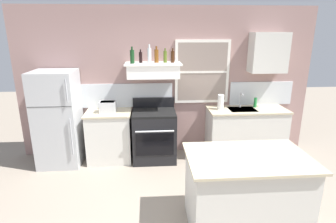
# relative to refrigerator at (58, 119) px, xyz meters

# --- Properties ---
(back_wall) EXTENTS (5.40, 0.11, 2.70)m
(back_wall) POSITION_rel_refrigerator_xyz_m (1.93, 0.39, 0.53)
(back_wall) COLOR gray
(back_wall) RESTS_ON ground_plane
(refrigerator) EXTENTS (0.70, 0.72, 1.65)m
(refrigerator) POSITION_rel_refrigerator_xyz_m (0.00, 0.00, 0.00)
(refrigerator) COLOR #B7BABC
(refrigerator) RESTS_ON ground_plane
(counter_left_of_stove) EXTENTS (0.79, 0.63, 0.91)m
(counter_left_of_stove) POSITION_rel_refrigerator_xyz_m (0.85, 0.06, -0.37)
(counter_left_of_stove) COLOR silver
(counter_left_of_stove) RESTS_ON ground_plane
(toaster) EXTENTS (0.30, 0.20, 0.19)m
(toaster) POSITION_rel_refrigerator_xyz_m (0.85, 0.03, 0.19)
(toaster) COLOR silver
(toaster) RESTS_ON counter_left_of_stove
(stove_range) EXTENTS (0.76, 0.69, 1.09)m
(stove_range) POSITION_rel_refrigerator_xyz_m (1.65, 0.02, -0.36)
(stove_range) COLOR black
(stove_range) RESTS_ON ground_plane
(range_hood_shelf) EXTENTS (0.96, 0.52, 0.24)m
(range_hood_shelf) POSITION_rel_refrigerator_xyz_m (1.65, 0.12, 0.80)
(range_hood_shelf) COLOR white
(bottle_dark_green_wine) EXTENTS (0.07, 0.07, 0.28)m
(bottle_dark_green_wine) POSITION_rel_refrigerator_xyz_m (1.30, 0.06, 1.04)
(bottle_dark_green_wine) COLOR #143819
(bottle_dark_green_wine) RESTS_ON range_hood_shelf
(bottle_balsamic_dark) EXTENTS (0.06, 0.06, 0.23)m
(bottle_balsamic_dark) POSITION_rel_refrigerator_xyz_m (1.44, 0.16, 1.02)
(bottle_balsamic_dark) COLOR black
(bottle_balsamic_dark) RESTS_ON range_hood_shelf
(bottle_clear_tall) EXTENTS (0.06, 0.06, 0.31)m
(bottle_clear_tall) POSITION_rel_refrigerator_xyz_m (1.59, 0.13, 1.05)
(bottle_clear_tall) COLOR silver
(bottle_clear_tall) RESTS_ON range_hood_shelf
(bottle_amber_wine) EXTENTS (0.07, 0.07, 0.28)m
(bottle_amber_wine) POSITION_rel_refrigerator_xyz_m (1.71, 0.18, 1.04)
(bottle_amber_wine) COLOR brown
(bottle_amber_wine) RESTS_ON range_hood_shelf
(bottle_olive_oil_square) EXTENTS (0.06, 0.06, 0.24)m
(bottle_olive_oil_square) POSITION_rel_refrigerator_xyz_m (1.86, 0.16, 1.02)
(bottle_olive_oil_square) COLOR #4C601E
(bottle_olive_oil_square) RESTS_ON range_hood_shelf
(bottle_brown_stout) EXTENTS (0.06, 0.06, 0.24)m
(bottle_brown_stout) POSITION_rel_refrigerator_xyz_m (1.99, 0.14, 1.03)
(bottle_brown_stout) COLOR #381E0F
(bottle_brown_stout) RESTS_ON range_hood_shelf
(counter_right_with_sink) EXTENTS (1.43, 0.63, 0.91)m
(counter_right_with_sink) POSITION_rel_refrigerator_xyz_m (3.35, 0.06, -0.37)
(counter_right_with_sink) COLOR silver
(counter_right_with_sink) RESTS_ON ground_plane
(sink_faucet) EXTENTS (0.03, 0.17, 0.28)m
(sink_faucet) POSITION_rel_refrigerator_xyz_m (3.25, 0.16, 0.26)
(sink_faucet) COLOR silver
(sink_faucet) RESTS_ON counter_right_with_sink
(paper_towel_roll) EXTENTS (0.11, 0.11, 0.27)m
(paper_towel_roll) POSITION_rel_refrigerator_xyz_m (2.85, 0.06, 0.22)
(paper_towel_roll) COLOR white
(paper_towel_roll) RESTS_ON counter_right_with_sink
(dish_soap_bottle) EXTENTS (0.06, 0.06, 0.18)m
(dish_soap_bottle) POSITION_rel_refrigerator_xyz_m (3.53, 0.16, 0.18)
(dish_soap_bottle) COLOR #268C3F
(dish_soap_bottle) RESTS_ON counter_right_with_sink
(kitchen_island) EXTENTS (1.40, 0.90, 0.91)m
(kitchen_island) POSITION_rel_refrigerator_xyz_m (2.68, -1.85, -0.37)
(kitchen_island) COLOR silver
(kitchen_island) RESTS_ON ground_plane
(upper_cabinet_right) EXTENTS (0.64, 0.32, 0.70)m
(upper_cabinet_right) POSITION_rel_refrigerator_xyz_m (3.70, 0.20, 1.08)
(upper_cabinet_right) COLOR silver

